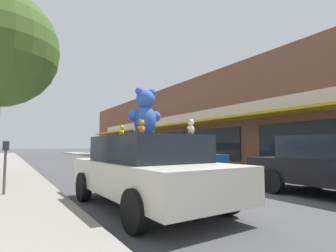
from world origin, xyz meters
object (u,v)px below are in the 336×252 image
at_px(teddy_bear_green, 149,130).
at_px(teddy_bear_orange, 142,127).
at_px(plush_art_car, 147,169).
at_px(teddy_bear_pink, 138,130).
at_px(teddy_bear_cream, 191,127).
at_px(teddy_bear_giant, 145,113).
at_px(parked_car_far_right, 129,153).
at_px(teddy_bear_yellow, 122,131).
at_px(parking_meter, 5,160).
at_px(parked_car_far_center, 183,157).

distance_m(teddy_bear_green, teddy_bear_orange, 1.64).
bearing_deg(plush_art_car, teddy_bear_orange, -125.10).
xyz_separation_m(teddy_bear_pink, teddy_bear_green, (0.36, 0.13, 0.01)).
bearing_deg(teddy_bear_green, teddy_bear_cream, 119.60).
height_order(plush_art_car, teddy_bear_pink, teddy_bear_pink).
bearing_deg(teddy_bear_giant, teddy_bear_orange, 61.64).
bearing_deg(teddy_bear_pink, parked_car_far_right, -129.72).
bearing_deg(teddy_bear_cream, teddy_bear_pink, -100.93).
bearing_deg(plush_art_car, teddy_bear_pink, 86.45).
distance_m(teddy_bear_giant, teddy_bear_cream, 1.15).
height_order(teddy_bear_green, teddy_bear_yellow, teddy_bear_green).
relative_size(plush_art_car, teddy_bear_cream, 15.14).
bearing_deg(parked_car_far_right, teddy_bear_orange, -112.29).
distance_m(teddy_bear_yellow, parked_car_far_right, 12.44).
bearing_deg(plush_art_car, parking_meter, 133.96).
bearing_deg(parked_car_far_center, teddy_bear_pink, -133.76).
bearing_deg(teddy_bear_yellow, teddy_bear_orange, 41.93).
relative_size(teddy_bear_giant, parked_car_far_center, 0.24).
bearing_deg(teddy_bear_orange, teddy_bear_giant, -145.33).
xyz_separation_m(teddy_bear_giant, teddy_bear_orange, (-0.42, -0.70, -0.36)).
height_order(teddy_bear_pink, teddy_bear_orange, teddy_bear_pink).
relative_size(plush_art_car, teddy_bear_green, 12.90).
bearing_deg(teddy_bear_green, teddy_bear_giant, 85.96).
height_order(plush_art_car, teddy_bear_cream, teddy_bear_cream).
distance_m(teddy_bear_green, parked_car_far_right, 11.85).
bearing_deg(teddy_bear_yellow, teddy_bear_cream, 75.37).
relative_size(teddy_bear_green, parked_car_far_center, 0.08).
distance_m(plush_art_car, parking_meter, 3.58).
distance_m(teddy_bear_pink, teddy_bear_yellow, 0.49).
height_order(teddy_bear_cream, parked_car_far_center, teddy_bear_cream).
relative_size(teddy_bear_green, teddy_bear_orange, 1.32).
bearing_deg(parked_car_far_right, teddy_bear_yellow, -113.97).
bearing_deg(plush_art_car, parked_car_far_center, 47.31).
height_order(teddy_bear_orange, parked_car_far_right, teddy_bear_orange).
bearing_deg(parked_car_far_center, teddy_bear_orange, -130.16).
height_order(parked_car_far_right, parking_meter, parked_car_far_right).
distance_m(teddy_bear_pink, teddy_bear_orange, 1.36).
distance_m(plush_art_car, parked_car_far_right, 12.55).
bearing_deg(teddy_bear_pink, teddy_bear_yellow, 2.47).
bearing_deg(parked_car_far_right, teddy_bear_green, -110.89).
xyz_separation_m(teddy_bear_cream, parking_meter, (-2.93, 3.56, -0.70)).
relative_size(teddy_bear_giant, parked_car_far_right, 0.23).
relative_size(teddy_bear_green, parking_meter, 0.27).
distance_m(teddy_bear_orange, parked_car_far_right, 13.46).
xyz_separation_m(plush_art_car, teddy_bear_orange, (-0.50, -0.75, 0.82)).
relative_size(teddy_bear_orange, parked_car_far_right, 0.06).
bearing_deg(teddy_bear_orange, teddy_bear_pink, -136.67).
bearing_deg(teddy_bear_cream, teddy_bear_green, -114.13).
relative_size(plush_art_car, parked_car_far_center, 1.06).
bearing_deg(parking_meter, teddy_bear_pink, -37.89).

